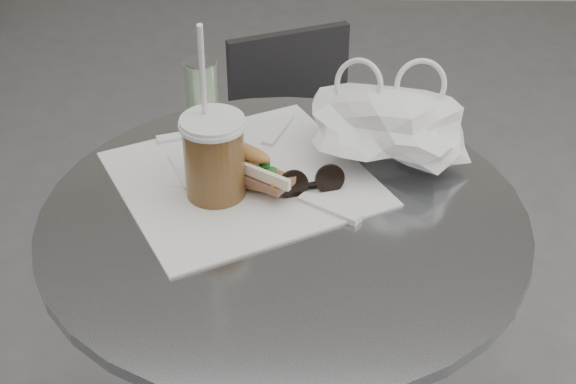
{
  "coord_description": "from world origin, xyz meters",
  "views": [
    {
      "loc": [
        0.02,
        -0.8,
        1.47
      ],
      "look_at": [
        0.01,
        0.18,
        0.79
      ],
      "focal_mm": 50.0,
      "sensor_mm": 36.0,
      "label": 1
    }
  ],
  "objects_px": {
    "sunglasses": "(311,183)",
    "drink_can": "(202,90)",
    "cafe_table": "(284,339)",
    "banh_mi": "(243,166)",
    "chair_far": "(310,205)",
    "iced_coffee": "(214,157)"
  },
  "relations": [
    {
      "from": "chair_far",
      "to": "iced_coffee",
      "type": "bearing_deg",
      "value": 50.94
    },
    {
      "from": "banh_mi",
      "to": "sunglasses",
      "type": "xyz_separation_m",
      "value": [
        0.11,
        -0.02,
        -0.02
      ]
    },
    {
      "from": "cafe_table",
      "to": "banh_mi",
      "type": "relative_size",
      "value": 3.48
    },
    {
      "from": "cafe_table",
      "to": "banh_mi",
      "type": "bearing_deg",
      "value": 132.02
    },
    {
      "from": "sunglasses",
      "to": "cafe_table",
      "type": "bearing_deg",
      "value": -146.3
    },
    {
      "from": "cafe_table",
      "to": "iced_coffee",
      "type": "distance_m",
      "value": 0.37
    },
    {
      "from": "cafe_table",
      "to": "iced_coffee",
      "type": "xyz_separation_m",
      "value": [
        -0.11,
        0.04,
        0.35
      ]
    },
    {
      "from": "banh_mi",
      "to": "sunglasses",
      "type": "height_order",
      "value": "banh_mi"
    },
    {
      "from": "iced_coffee",
      "to": "sunglasses",
      "type": "bearing_deg",
      "value": 2.98
    },
    {
      "from": "sunglasses",
      "to": "drink_can",
      "type": "distance_m",
      "value": 0.32
    },
    {
      "from": "chair_far",
      "to": "sunglasses",
      "type": "xyz_separation_m",
      "value": [
        -0.01,
        -0.55,
        0.43
      ]
    },
    {
      "from": "chair_far",
      "to": "sunglasses",
      "type": "relative_size",
      "value": 6.59
    },
    {
      "from": "iced_coffee",
      "to": "sunglasses",
      "type": "height_order",
      "value": "iced_coffee"
    },
    {
      "from": "banh_mi",
      "to": "iced_coffee",
      "type": "height_order",
      "value": "iced_coffee"
    },
    {
      "from": "banh_mi",
      "to": "sunglasses",
      "type": "bearing_deg",
      "value": 23.77
    },
    {
      "from": "chair_far",
      "to": "banh_mi",
      "type": "xyz_separation_m",
      "value": [
        -0.12,
        -0.53,
        0.45
      ]
    },
    {
      "from": "sunglasses",
      "to": "drink_can",
      "type": "relative_size",
      "value": 0.96
    },
    {
      "from": "banh_mi",
      "to": "iced_coffee",
      "type": "distance_m",
      "value": 0.06
    },
    {
      "from": "cafe_table",
      "to": "drink_can",
      "type": "height_order",
      "value": "drink_can"
    },
    {
      "from": "chair_far",
      "to": "banh_mi",
      "type": "distance_m",
      "value": 0.7
    },
    {
      "from": "chair_far",
      "to": "drink_can",
      "type": "relative_size",
      "value": 6.33
    },
    {
      "from": "iced_coffee",
      "to": "sunglasses",
      "type": "relative_size",
      "value": 2.74
    }
  ]
}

